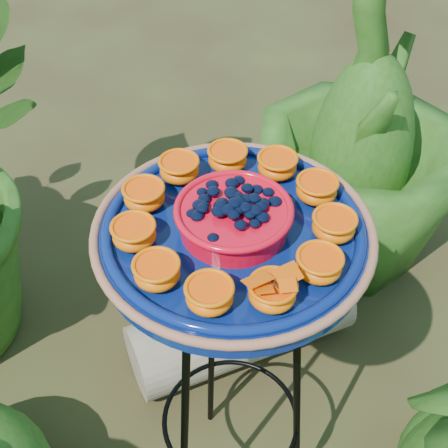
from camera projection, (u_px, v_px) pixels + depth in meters
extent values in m
plane|color=#312215|center=(181.00, 434.00, 1.57)|extent=(20.00, 20.00, 0.00)
torus|color=black|center=(233.00, 251.00, 0.95)|extent=(0.25, 0.25, 0.01)
torus|color=black|center=(231.00, 419.00, 1.30)|extent=(0.31, 0.31, 0.01)
cylinder|color=black|center=(212.00, 337.00, 1.31)|extent=(0.02, 0.08, 0.79)
cylinder|color=black|center=(185.00, 435.00, 1.15)|extent=(0.07, 0.06, 0.79)
cylinder|color=black|center=(297.00, 401.00, 1.20)|extent=(0.08, 0.05, 0.79)
cylinder|color=navy|center=(233.00, 238.00, 0.93)|extent=(0.44, 0.44, 0.04)
torus|color=#A5614A|center=(233.00, 230.00, 0.92)|extent=(0.42, 0.42, 0.01)
torus|color=navy|center=(233.00, 228.00, 0.91)|extent=(0.39, 0.39, 0.02)
cylinder|color=red|center=(234.00, 219.00, 0.90)|extent=(0.17, 0.17, 0.04)
torus|color=red|center=(234.00, 210.00, 0.89)|extent=(0.17, 0.17, 0.01)
ellipsoid|color=black|center=(234.00, 207.00, 0.88)|extent=(0.14, 0.14, 0.03)
ellipsoid|color=orange|center=(316.00, 191.00, 0.95)|extent=(0.06, 0.06, 0.03)
cylinder|color=#FF5905|center=(318.00, 183.00, 0.94)|extent=(0.06, 0.06, 0.01)
ellipsoid|color=orange|center=(277.00, 167.00, 0.99)|extent=(0.06, 0.06, 0.03)
cylinder|color=#FF5905|center=(278.00, 159.00, 0.98)|extent=(0.06, 0.06, 0.01)
ellipsoid|color=orange|center=(228.00, 160.00, 1.01)|extent=(0.06, 0.06, 0.03)
cylinder|color=#FF5905|center=(228.00, 152.00, 1.00)|extent=(0.06, 0.06, 0.01)
ellipsoid|color=orange|center=(179.00, 171.00, 0.99)|extent=(0.06, 0.06, 0.03)
cylinder|color=#FF5905|center=(179.00, 163.00, 0.98)|extent=(0.06, 0.06, 0.01)
ellipsoid|color=orange|center=(144.00, 198.00, 0.94)|extent=(0.06, 0.06, 0.03)
cylinder|color=#FF5905|center=(143.00, 190.00, 0.93)|extent=(0.06, 0.06, 0.01)
ellipsoid|color=orange|center=(134.00, 235.00, 0.88)|extent=(0.06, 0.06, 0.03)
cylinder|color=#FF5905|center=(133.00, 228.00, 0.87)|extent=(0.06, 0.06, 0.01)
ellipsoid|color=orange|center=(157.00, 274.00, 0.83)|extent=(0.06, 0.06, 0.03)
cylinder|color=#FF5905|center=(156.00, 266.00, 0.82)|extent=(0.06, 0.06, 0.01)
ellipsoid|color=orange|center=(209.00, 297.00, 0.80)|extent=(0.06, 0.06, 0.03)
cylinder|color=#FF5905|center=(209.00, 289.00, 0.79)|extent=(0.06, 0.06, 0.01)
ellipsoid|color=orange|center=(272.00, 294.00, 0.81)|extent=(0.06, 0.06, 0.03)
cylinder|color=#FF5905|center=(273.00, 286.00, 0.80)|extent=(0.06, 0.06, 0.01)
ellipsoid|color=orange|center=(319.00, 267.00, 0.84)|extent=(0.06, 0.06, 0.03)
cylinder|color=#FF5905|center=(320.00, 259.00, 0.83)|extent=(0.06, 0.06, 0.01)
ellipsoid|color=orange|center=(334.00, 227.00, 0.89)|extent=(0.06, 0.06, 0.03)
cylinder|color=#FF5905|center=(335.00, 220.00, 0.88)|extent=(0.06, 0.06, 0.01)
cylinder|color=black|center=(273.00, 282.00, 0.79)|extent=(0.01, 0.02, 0.00)
cube|color=#FF4D05|center=(258.00, 280.00, 0.78)|extent=(0.04, 0.03, 0.01)
cube|color=#FF4D05|center=(288.00, 274.00, 0.79)|extent=(0.04, 0.03, 0.01)
cylinder|color=tan|center=(241.00, 327.00, 1.69)|extent=(0.63, 0.31, 0.20)
imported|color=#234512|center=(369.00, 105.00, 1.66)|extent=(0.86, 0.86, 1.09)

